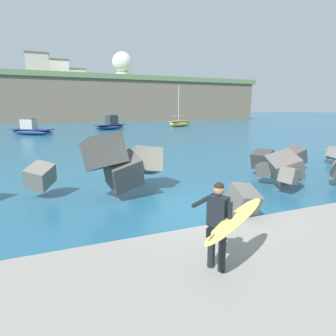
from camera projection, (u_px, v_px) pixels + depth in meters
name	position (u px, v px, depth m)	size (l,w,h in m)	color
ground_plane	(193.00, 210.00, 9.68)	(400.00, 400.00, 0.00)	#235B7A
walkway_path	(280.00, 265.00, 6.04)	(48.00, 4.40, 0.24)	gray
breakwater_jetty	(205.00, 167.00, 11.52)	(31.93, 6.77, 2.59)	slate
surfer_with_board	(224.00, 220.00, 5.44)	(2.02, 1.50, 1.78)	black
boat_near_left	(110.00, 125.00, 45.89)	(5.93, 4.51, 2.30)	navy
boat_near_right	(180.00, 123.00, 53.34)	(5.98, 4.21, 7.51)	#EAC64C
boat_mid_left	(31.00, 130.00, 36.55)	(5.85, 5.09, 2.09)	navy
headland_bluff	(73.00, 100.00, 85.83)	(101.27, 41.12, 11.55)	#756651
radar_dome	(122.00, 65.00, 90.24)	(6.34, 6.34, 9.13)	silver
station_building_west	(72.00, 76.00, 93.02)	(8.15, 6.56, 4.24)	beige
station_building_central	(38.00, 65.00, 73.64)	(5.69, 6.54, 5.50)	#B2ADA3
station_building_east	(57.00, 70.00, 83.45)	(6.58, 6.71, 5.44)	silver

